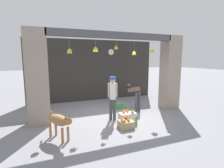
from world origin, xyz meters
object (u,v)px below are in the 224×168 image
(worker_stooping, at_px, (134,94))
(fruit_crate_apples, at_px, (126,124))
(fruit_crate_oranges, at_px, (128,116))
(produce_box_green, at_px, (116,106))
(dog, at_px, (60,121))
(shopkeeper, at_px, (113,95))
(wall_clock, at_px, (111,52))
(water_bottle, at_px, (136,121))

(worker_stooping, distance_m, fruit_crate_apples, 2.02)
(fruit_crate_oranges, height_order, produce_box_green, fruit_crate_oranges)
(worker_stooping, bearing_deg, fruit_crate_apples, -133.58)
(dog, distance_m, produce_box_green, 3.48)
(shopkeeper, relative_size, worker_stooping, 1.44)
(shopkeeper, xyz_separation_m, fruit_crate_oranges, (0.46, -0.28, -0.76))
(fruit_crate_oranges, relative_size, fruit_crate_apples, 1.33)
(shopkeeper, relative_size, wall_clock, 4.96)
(dog, xyz_separation_m, fruit_crate_apples, (2.04, 0.07, -0.39))
(worker_stooping, distance_m, water_bottle, 1.71)
(dog, distance_m, worker_stooping, 3.59)
(dog, bearing_deg, worker_stooping, 87.19)
(shopkeeper, distance_m, fruit_crate_oranges, 0.93)
(worker_stooping, bearing_deg, shopkeeper, -157.83)
(dog, height_order, wall_clock, wall_clock)
(worker_stooping, height_order, wall_clock, wall_clock)
(wall_clock, bearing_deg, dog, -127.15)
(worker_stooping, relative_size, water_bottle, 3.68)
(wall_clock, bearing_deg, water_bottle, -99.30)
(produce_box_green, distance_m, water_bottle, 2.06)
(wall_clock, bearing_deg, produce_box_green, -104.64)
(dog, bearing_deg, fruit_crate_apples, 62.46)
(shopkeeper, bearing_deg, fruit_crate_oranges, 166.99)
(produce_box_green, bearing_deg, fruit_crate_apples, -105.39)
(worker_stooping, relative_size, fruit_crate_apples, 2.45)
(worker_stooping, xyz_separation_m, produce_box_green, (-0.57, 0.62, -0.61))
(worker_stooping, bearing_deg, produce_box_green, 125.86)
(shopkeeper, xyz_separation_m, produce_box_green, (0.72, 1.32, -0.79))
(fruit_crate_oranges, relative_size, produce_box_green, 1.20)
(produce_box_green, bearing_deg, shopkeeper, -118.39)
(dog, distance_m, shopkeeper, 2.16)
(water_bottle, bearing_deg, worker_stooping, 63.47)
(dog, relative_size, produce_box_green, 2.01)
(shopkeeper, relative_size, fruit_crate_oranges, 2.66)
(dog, xyz_separation_m, wall_clock, (3.13, 4.14, 2.02))
(worker_stooping, distance_m, wall_clock, 3.12)
(worker_stooping, distance_m, produce_box_green, 1.04)
(produce_box_green, bearing_deg, wall_clock, 75.36)
(shopkeeper, height_order, produce_box_green, shopkeeper)
(produce_box_green, height_order, water_bottle, water_bottle)
(wall_clock, bearing_deg, worker_stooping, -88.45)
(fruit_crate_oranges, height_order, water_bottle, fruit_crate_oranges)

